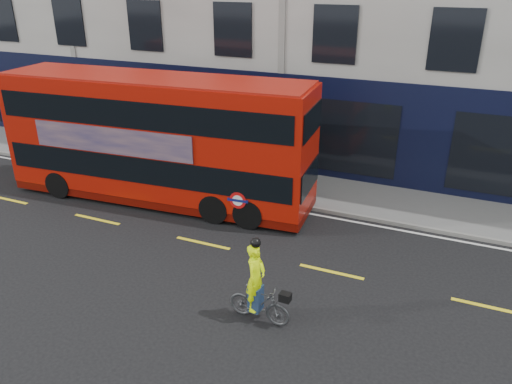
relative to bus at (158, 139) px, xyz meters
The scene contains 7 objects.
ground 5.29m from the bus, 52.54° to the right, with size 120.00×120.00×0.00m, color black.
pavement 4.54m from the bus, 42.82° to the left, with size 60.00×3.00×0.12m, color slate.
kerb 3.83m from the bus, 22.37° to the left, with size 60.00×0.12×0.13m, color slate.
road_edge_line 3.79m from the bus, 17.15° to the left, with size 58.00×0.10×0.01m, color silver.
lane_dashes 4.34m from the bus, 38.31° to the right, with size 58.00×0.12×0.01m, color yellow, non-canonical shape.
bus is the anchor object (origin of this frame).
cyclist 7.83m from the bus, 40.34° to the right, with size 1.56×0.63×2.18m.
Camera 1 is at (6.68, -9.98, 7.54)m, focal length 35.00 mm.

